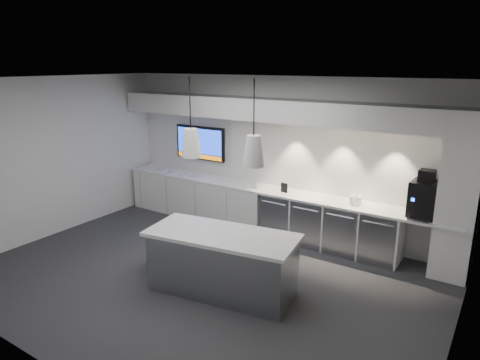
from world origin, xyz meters
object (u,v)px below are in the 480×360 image
Objects in this scene: island at (222,262)px; bin at (158,253)px; wall_tv at (200,143)px; coffee_machine at (424,197)px.

island reaches higher than bin.
bin is at bearing 168.52° from island.
wall_tv is at bearing 113.31° from bin.
wall_tv reaches higher than coffee_machine.
bin is at bearing -144.70° from coffee_machine.
bin is at bearing -66.69° from wall_tv.
coffee_machine reaches higher than island.
wall_tv is at bearing 124.13° from island.
coffee_machine is at bearing 37.63° from island.
wall_tv reaches higher than bin.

